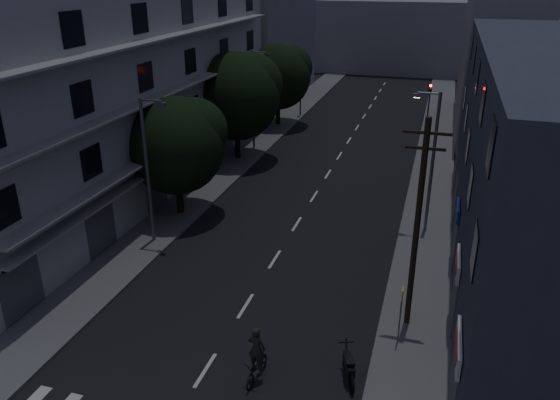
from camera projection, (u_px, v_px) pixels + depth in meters
The scene contains 21 objects.
ground at pixel (329, 172), 41.12m from camera, with size 160.00×160.00×0.00m, color black.
sidewalk_left at pixel (236, 162), 43.06m from camera, with size 3.00×90.00×0.15m, color #565659.
sidewalk_right at pixel (432, 181), 39.11m from camera, with size 3.00×90.00×0.15m, color #565659.
lane_markings at pixel (344, 148), 46.62m from camera, with size 0.15×60.50×0.01m.
building_left at pixel (130, 88), 35.36m from camera, with size 7.00×36.00×14.00m.
building_right at pixel (532, 165), 26.11m from camera, with size 6.19×28.00×11.00m.
building_far_left at pixel (269, 27), 61.42m from camera, with size 6.00×20.00×16.00m, color slate.
building_far_right at pixel (497, 58), 50.40m from camera, with size 6.00×20.00×13.00m, color slate.
building_far_end at pixel (395, 37), 78.83m from camera, with size 24.00×8.00×10.00m, color slate.
tree_near at pixel (177, 142), 32.33m from camera, with size 5.85×5.85×7.22m.
tree_mid at pixel (237, 93), 41.76m from camera, with size 6.77×6.77×8.33m.
tree_far at pixel (279, 74), 51.44m from camera, with size 6.20×6.20×7.67m.
traffic_signal_far_right at pixel (430, 97), 50.94m from camera, with size 0.28×0.37×4.10m.
traffic_signal_far_left at pixel (300, 87), 55.12m from camera, with size 0.28×0.37×4.10m.
street_lamp_left_near at pixel (149, 164), 28.82m from camera, with size 1.51×0.25×8.00m.
street_lamp_right at pixel (431, 156), 30.14m from camera, with size 1.51×0.25×8.00m.
street_lamp_left_far at pixel (254, 95), 44.50m from camera, with size 1.51×0.25×8.00m.
utility_pole at pixel (417, 223), 21.59m from camera, with size 1.80×0.24×9.00m.
bus_stop_sign at pixel (401, 306), 21.50m from camera, with size 0.06×0.35×2.52m.
motorcycle at pixel (349, 367), 20.22m from camera, with size 0.92×1.97×1.32m.
cyclist at pixel (257, 362), 20.11m from camera, with size 0.80×1.88×2.32m.
Camera 1 is at (7.50, -13.11, 14.16)m, focal length 35.00 mm.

